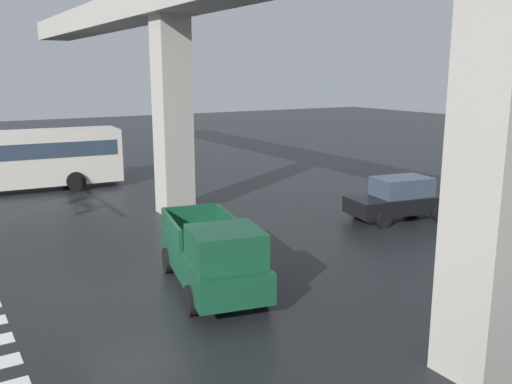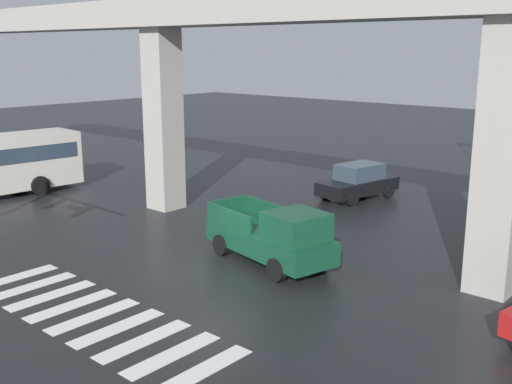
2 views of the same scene
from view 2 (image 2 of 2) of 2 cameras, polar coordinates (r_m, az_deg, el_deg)
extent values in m
plane|color=black|center=(20.45, -4.22, -7.47)|extent=(120.00, 120.00, 0.00)
cube|color=silver|center=(21.39, -21.62, -7.45)|extent=(0.55, 2.80, 0.01)
cube|color=silver|center=(20.46, -20.19, -8.26)|extent=(0.55, 2.80, 0.01)
cube|color=silver|center=(19.56, -18.62, -9.15)|extent=(0.55, 2.80, 0.01)
cube|color=silver|center=(18.67, -16.88, -10.11)|extent=(0.55, 2.80, 0.01)
cube|color=silver|center=(17.81, -14.97, -11.15)|extent=(0.55, 2.80, 0.01)
cube|color=silver|center=(16.98, -12.85, -12.28)|extent=(0.55, 2.80, 0.01)
cube|color=silver|center=(16.18, -10.49, -13.51)|extent=(0.55, 2.80, 0.01)
cube|color=silver|center=(15.41, -7.86, -14.84)|extent=(0.55, 2.80, 0.01)
cube|color=silver|center=(14.69, -4.93, -16.26)|extent=(0.55, 2.80, 0.01)
cube|color=#ADA89E|center=(22.55, 3.98, 17.04)|extent=(58.16, 2.14, 1.20)
cube|color=#ADA89E|center=(27.95, -8.64, 6.63)|extent=(1.30, 1.30, 8.12)
cube|color=#ADA89E|center=(19.14, 22.02, 2.76)|extent=(1.30, 1.30, 8.12)
cube|color=#14472D|center=(21.09, 1.19, -4.54)|extent=(5.38, 2.91, 0.80)
cube|color=#14472D|center=(19.77, 3.79, -3.22)|extent=(2.02, 2.06, 0.90)
cube|color=#3F5160|center=(19.43, 4.68, -3.53)|extent=(0.44, 1.66, 0.77)
cube|color=#14472D|center=(22.28, 1.16, -1.68)|extent=(2.62, 0.64, 0.60)
cube|color=#14472D|center=(21.29, -2.56, -2.41)|extent=(2.62, 0.64, 0.60)
cube|color=#14472D|center=(22.84, -2.65, -1.32)|extent=(0.46, 1.73, 0.60)
cylinder|color=black|center=(20.64, 5.89, -6.19)|extent=(0.80, 0.43, 0.76)
cylinder|color=black|center=(19.53, 1.95, -7.28)|extent=(0.80, 0.43, 0.76)
cylinder|color=black|center=(22.93, 0.54, -4.10)|extent=(0.80, 0.43, 0.76)
cylinder|color=black|center=(21.94, -3.23, -4.94)|extent=(0.80, 0.43, 0.76)
cylinder|color=black|center=(32.72, -19.57, 0.60)|extent=(0.43, 0.99, 0.96)
cylinder|color=black|center=(34.93, -21.25, 1.23)|extent=(0.43, 0.99, 0.96)
cube|color=black|center=(30.40, 9.48, 0.58)|extent=(2.42, 4.52, 0.64)
cube|color=#384756|center=(30.33, 9.66, 1.90)|extent=(1.83, 2.44, 0.76)
cylinder|color=black|center=(28.94, 9.00, -0.70)|extent=(0.34, 0.67, 0.64)
cylinder|color=black|center=(30.08, 6.55, -0.09)|extent=(0.34, 0.67, 0.64)
cylinder|color=black|center=(30.94, 12.29, 0.07)|extent=(0.34, 0.67, 0.64)
cylinder|color=black|center=(32.01, 9.87, 0.62)|extent=(0.34, 0.67, 0.64)
camera|label=1|loc=(8.96, 41.72, 1.28)|focal=38.76mm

